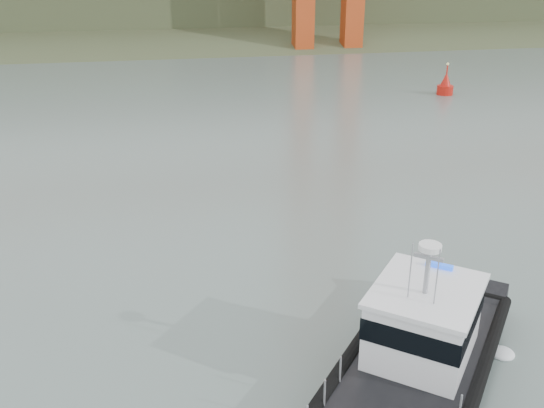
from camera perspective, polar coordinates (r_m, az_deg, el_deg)
The scene contains 3 objects.
ground at distance 26.42m, azimuth 2.47°, elevation -12.22°, with size 400.00×400.00×0.00m, color slate.
patrol_boat at distance 23.61m, azimuth 13.59°, elevation -13.24°, with size 11.39×12.63×6.08m.
nav_buoy at distance 71.73m, azimuth 16.00°, elevation 10.65°, with size 1.80×1.80×3.74m.
Camera 1 is at (-5.09, -20.99, 15.22)m, focal length 40.00 mm.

